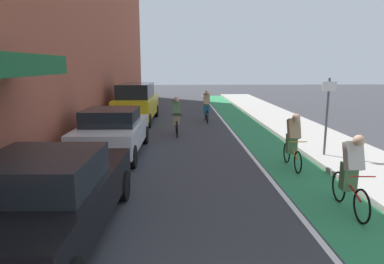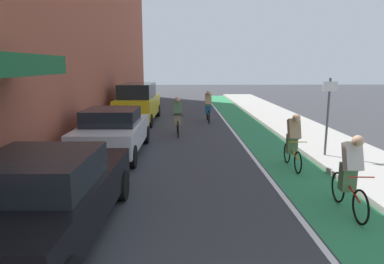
{
  "view_description": "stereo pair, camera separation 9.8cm",
  "coord_description": "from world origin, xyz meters",
  "px_view_note": "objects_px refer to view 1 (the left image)",
  "views": [
    {
      "loc": [
        -0.44,
        -0.86,
        2.9
      ],
      "look_at": [
        -0.05,
        8.85,
        1.01
      ],
      "focal_mm": 32.25,
      "sensor_mm": 36.0,
      "label": 1
    },
    {
      "loc": [
        -0.34,
        -0.86,
        2.9
      ],
      "look_at": [
        -0.05,
        8.85,
        1.01
      ],
      "focal_mm": 32.25,
      "sensor_mm": 36.0,
      "label": 2
    }
  ],
  "objects_px": {
    "cyclist_lead": "(351,173)",
    "cyclist_trailing": "(176,115)",
    "cyclist_mid": "(293,139)",
    "parked_sedan_black": "(48,196)",
    "street_sign_post": "(327,109)",
    "cyclist_far": "(207,106)",
    "parked_sedan_white": "(113,131)",
    "parked_suv_yellow_cab": "(137,102)"
  },
  "relations": [
    {
      "from": "parked_sedan_black",
      "to": "parked_sedan_white",
      "type": "xyz_separation_m",
      "value": [
        0.0,
        5.69,
        -0.0
      ]
    },
    {
      "from": "parked_sedan_black",
      "to": "cyclist_lead",
      "type": "height_order",
      "value": "cyclist_lead"
    },
    {
      "from": "cyclist_lead",
      "to": "cyclist_trailing",
      "type": "distance_m",
      "value": 8.54
    },
    {
      "from": "cyclist_trailing",
      "to": "cyclist_far",
      "type": "height_order",
      "value": "cyclist_trailing"
    },
    {
      "from": "parked_sedan_white",
      "to": "cyclist_trailing",
      "type": "xyz_separation_m",
      "value": [
        2.06,
        3.09,
        0.07
      ]
    },
    {
      "from": "parked_sedan_black",
      "to": "cyclist_mid",
      "type": "relative_size",
      "value": 2.77
    },
    {
      "from": "parked_sedan_white",
      "to": "parked_suv_yellow_cab",
      "type": "height_order",
      "value": "parked_suv_yellow_cab"
    },
    {
      "from": "cyclist_lead",
      "to": "street_sign_post",
      "type": "height_order",
      "value": "street_sign_post"
    },
    {
      "from": "parked_sedan_black",
      "to": "cyclist_far",
      "type": "relative_size",
      "value": 2.66
    },
    {
      "from": "parked_sedan_white",
      "to": "street_sign_post",
      "type": "distance_m",
      "value": 6.79
    },
    {
      "from": "parked_sedan_white",
      "to": "cyclist_far",
      "type": "xyz_separation_m",
      "value": [
        3.59,
        6.53,
        0.02
      ]
    },
    {
      "from": "parked_sedan_black",
      "to": "parked_suv_yellow_cab",
      "type": "distance_m",
      "value": 12.33
    },
    {
      "from": "parked_sedan_black",
      "to": "cyclist_lead",
      "type": "xyz_separation_m",
      "value": [
        5.55,
        0.99,
        0.02
      ]
    },
    {
      "from": "parked_sedan_white",
      "to": "cyclist_far",
      "type": "relative_size",
      "value": 2.48
    },
    {
      "from": "parked_suv_yellow_cab",
      "to": "cyclist_far",
      "type": "xyz_separation_m",
      "value": [
        3.6,
        -0.11,
        -0.21
      ]
    },
    {
      "from": "cyclist_trailing",
      "to": "cyclist_far",
      "type": "distance_m",
      "value": 3.76
    },
    {
      "from": "parked_sedan_white",
      "to": "cyclist_mid",
      "type": "xyz_separation_m",
      "value": [
        5.39,
        -1.67,
        0.06
      ]
    },
    {
      "from": "cyclist_mid",
      "to": "street_sign_post",
      "type": "bearing_deg",
      "value": 32.98
    },
    {
      "from": "cyclist_far",
      "to": "street_sign_post",
      "type": "height_order",
      "value": "street_sign_post"
    },
    {
      "from": "parked_sedan_black",
      "to": "parked_sedan_white",
      "type": "height_order",
      "value": "same"
    },
    {
      "from": "parked_suv_yellow_cab",
      "to": "street_sign_post",
      "type": "relative_size",
      "value": 2.01
    },
    {
      "from": "cyclist_mid",
      "to": "parked_suv_yellow_cab",
      "type": "bearing_deg",
      "value": 122.97
    },
    {
      "from": "parked_sedan_black",
      "to": "parked_suv_yellow_cab",
      "type": "xyz_separation_m",
      "value": [
        -0.0,
        12.33,
        0.23
      ]
    },
    {
      "from": "cyclist_mid",
      "to": "cyclist_far",
      "type": "distance_m",
      "value": 8.39
    },
    {
      "from": "parked_sedan_black",
      "to": "cyclist_trailing",
      "type": "distance_m",
      "value": 9.02
    },
    {
      "from": "cyclist_lead",
      "to": "street_sign_post",
      "type": "bearing_deg",
      "value": 73.58
    },
    {
      "from": "cyclist_trailing",
      "to": "street_sign_post",
      "type": "relative_size",
      "value": 0.74
    },
    {
      "from": "parked_sedan_black",
      "to": "parked_suv_yellow_cab",
      "type": "relative_size",
      "value": 0.97
    },
    {
      "from": "parked_sedan_white",
      "to": "cyclist_mid",
      "type": "distance_m",
      "value": 5.64
    },
    {
      "from": "cyclist_lead",
      "to": "cyclist_mid",
      "type": "bearing_deg",
      "value": 93.11
    },
    {
      "from": "cyclist_trailing",
      "to": "cyclist_far",
      "type": "relative_size",
      "value": 1.01
    },
    {
      "from": "street_sign_post",
      "to": "cyclist_far",
      "type": "bearing_deg",
      "value": 112.91
    },
    {
      "from": "parked_sedan_white",
      "to": "cyclist_far",
      "type": "distance_m",
      "value": 7.45
    },
    {
      "from": "cyclist_trailing",
      "to": "street_sign_post",
      "type": "bearing_deg",
      "value": -40.13
    },
    {
      "from": "cyclist_lead",
      "to": "cyclist_far",
      "type": "xyz_separation_m",
      "value": [
        -1.96,
        11.23,
        0.0
      ]
    },
    {
      "from": "parked_sedan_black",
      "to": "parked_sedan_white",
      "type": "relative_size",
      "value": 1.07
    },
    {
      "from": "parked_sedan_black",
      "to": "cyclist_lead",
      "type": "distance_m",
      "value": 5.64
    },
    {
      "from": "cyclist_mid",
      "to": "parked_sedan_black",
      "type": "bearing_deg",
      "value": -143.23
    },
    {
      "from": "parked_sedan_black",
      "to": "street_sign_post",
      "type": "bearing_deg",
      "value": 36.06
    },
    {
      "from": "parked_sedan_white",
      "to": "parked_suv_yellow_cab",
      "type": "distance_m",
      "value": 6.64
    },
    {
      "from": "cyclist_far",
      "to": "street_sign_post",
      "type": "bearing_deg",
      "value": -67.09
    },
    {
      "from": "parked_sedan_black",
      "to": "cyclist_far",
      "type": "xyz_separation_m",
      "value": [
        3.59,
        12.22,
        0.02
      ]
    }
  ]
}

